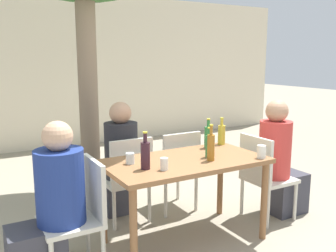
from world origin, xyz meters
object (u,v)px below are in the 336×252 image
at_px(person_seated_2, 119,165).
at_px(wine_bottle_0, 145,155).
at_px(person_seated_0, 50,210).
at_px(green_bottle_3, 209,145).
at_px(green_bottle_1, 208,136).
at_px(drinking_glass_0, 130,158).
at_px(patio_chair_3, 176,167).
at_px(person_seated_1, 280,164).
at_px(drinking_glass_2, 261,152).
at_px(drinking_glass_1, 164,164).
at_px(dining_table_front, 185,170).
at_px(patio_chair_0, 81,210).
at_px(patio_chair_1, 263,173).
at_px(patio_chair_2, 128,175).
at_px(oil_cruet_2, 222,134).
at_px(amber_bottle_4, 211,147).

distance_m(person_seated_2, wine_bottle_0, 1.00).
height_order(person_seated_0, green_bottle_3, person_seated_0).
bearing_deg(green_bottle_1, drinking_glass_0, -171.44).
relative_size(patio_chair_3, drinking_glass_0, 9.63).
bearing_deg(person_seated_1, green_bottle_1, 71.37).
bearing_deg(wine_bottle_0, drinking_glass_2, -11.74).
bearing_deg(drinking_glass_1, dining_table_front, 30.42).
bearing_deg(wine_bottle_0, green_bottle_3, 4.17).
relative_size(dining_table_front, person_seated_2, 1.17).
relative_size(person_seated_2, drinking_glass_1, 12.20).
bearing_deg(green_bottle_1, person_seated_0, -171.09).
height_order(patio_chair_0, patio_chair_1, same).
bearing_deg(patio_chair_0, person_seated_1, 90.00).
xyz_separation_m(patio_chair_0, green_bottle_3, (1.17, -0.04, 0.38)).
xyz_separation_m(patio_chair_1, patio_chair_2, (-1.23, 0.62, 0.00)).
bearing_deg(oil_cruet_2, dining_table_front, -154.57).
xyz_separation_m(amber_bottle_4, drinking_glass_2, (0.44, -0.16, -0.07)).
bearing_deg(drinking_glass_1, amber_bottle_4, 4.93).
height_order(patio_chair_1, wine_bottle_0, wine_bottle_0).
bearing_deg(amber_bottle_4, drinking_glass_2, -20.08).
distance_m(patio_chair_3, person_seated_1, 1.08).
bearing_deg(dining_table_front, person_seated_2, 108.57).
bearing_deg(person_seated_2, oil_cruet_2, 149.34).
distance_m(wine_bottle_0, amber_bottle_4, 0.61).
bearing_deg(green_bottle_1, wine_bottle_0, -158.63).
distance_m(amber_bottle_4, drinking_glass_1, 0.49).
relative_size(person_seated_0, green_bottle_3, 4.42).
bearing_deg(oil_cruet_2, amber_bottle_4, -136.05).
bearing_deg(patio_chair_2, green_bottle_1, 152.85).
bearing_deg(patio_chair_0, dining_table_front, 90.00).
bearing_deg(dining_table_front, drinking_glass_2, -26.18).
relative_size(person_seated_0, person_seated_2, 0.99).
xyz_separation_m(person_seated_1, drinking_glass_1, (-1.48, -0.18, 0.26)).
distance_m(green_bottle_1, amber_bottle_4, 0.47).
bearing_deg(dining_table_front, drinking_glass_0, 166.37).
height_order(patio_chair_2, green_bottle_1, green_bottle_1).
bearing_deg(drinking_glass_2, green_bottle_3, 145.35).
xyz_separation_m(dining_table_front, patio_chair_3, (0.28, 0.62, -0.18)).
bearing_deg(wine_bottle_0, patio_chair_2, 78.39).
height_order(person_seated_1, person_seated_2, person_seated_1).
height_order(patio_chair_3, amber_bottle_4, amber_bottle_4).
relative_size(patio_chair_2, drinking_glass_0, 9.63).
bearing_deg(drinking_glass_1, person_seated_1, 7.03).
distance_m(person_seated_2, amber_bottle_4, 1.14).
xyz_separation_m(patio_chair_2, person_seated_1, (1.46, -0.62, 0.06)).
relative_size(patio_chair_0, drinking_glass_1, 8.87).
bearing_deg(dining_table_front, green_bottle_1, 30.31).
bearing_deg(green_bottle_3, drinking_glass_0, 167.84).
height_order(patio_chair_0, drinking_glass_0, patio_chair_0).
bearing_deg(oil_cruet_2, person_seated_1, -29.28).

